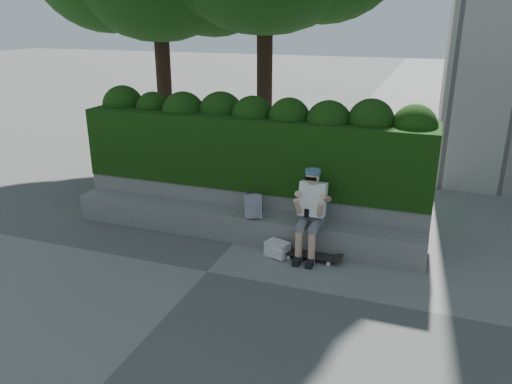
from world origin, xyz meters
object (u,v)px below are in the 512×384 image
at_px(backpack_plaid, 253,206).
at_px(backpack_ground, 277,249).
at_px(skateboard, 310,255).
at_px(person, 311,209).

bearing_deg(backpack_plaid, backpack_ground, -59.13).
bearing_deg(skateboard, backpack_plaid, 164.80).
relative_size(person, skateboard, 1.57).
distance_m(person, backpack_ground, 0.82).
bearing_deg(person, backpack_ground, -154.99).
relative_size(backpack_plaid, backpack_ground, 1.13).
bearing_deg(skateboard, backpack_ground, -177.35).
height_order(person, skateboard, person).
bearing_deg(backpack_ground, person, 43.06).
xyz_separation_m(skateboard, backpack_plaid, (-1.02, 0.27, 0.57)).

